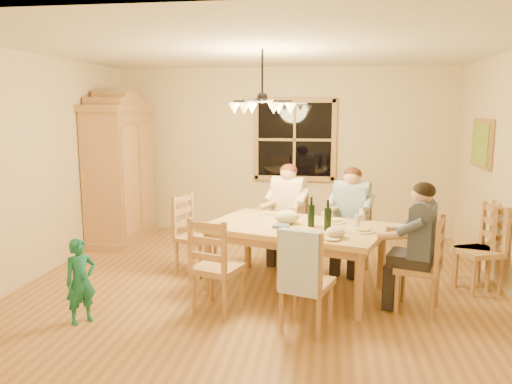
% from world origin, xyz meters
% --- Properties ---
extents(floor, '(5.50, 5.50, 0.00)m').
position_xyz_m(floor, '(0.00, 0.00, 0.00)').
color(floor, olive).
rests_on(floor, ground).
extents(ceiling, '(5.50, 5.00, 0.02)m').
position_xyz_m(ceiling, '(0.00, 0.00, 2.70)').
color(ceiling, white).
rests_on(ceiling, wall_back).
extents(wall_back, '(5.50, 0.02, 2.70)m').
position_xyz_m(wall_back, '(0.00, 2.50, 1.35)').
color(wall_back, beige).
rests_on(wall_back, floor).
extents(wall_left, '(0.02, 5.00, 2.70)m').
position_xyz_m(wall_left, '(-2.75, 0.00, 1.35)').
color(wall_left, beige).
rests_on(wall_left, floor).
extents(window, '(1.30, 0.06, 1.30)m').
position_xyz_m(window, '(0.20, 2.47, 1.55)').
color(window, black).
rests_on(window, wall_back).
extents(painting, '(0.06, 0.78, 0.64)m').
position_xyz_m(painting, '(2.71, 1.20, 1.60)').
color(painting, olive).
rests_on(painting, wall_right).
extents(chandelier, '(0.77, 0.68, 0.71)m').
position_xyz_m(chandelier, '(-0.00, 0.00, 2.08)').
color(chandelier, black).
rests_on(chandelier, ceiling).
extents(armoire, '(0.66, 1.40, 2.30)m').
position_xyz_m(armoire, '(-2.42, 1.60, 1.06)').
color(armoire, olive).
rests_on(armoire, floor).
extents(dining_table, '(2.20, 1.72, 0.76)m').
position_xyz_m(dining_table, '(0.41, -0.17, 0.66)').
color(dining_table, tan).
rests_on(dining_table, floor).
extents(chair_far_left, '(0.55, 0.54, 0.99)m').
position_xyz_m(chair_far_left, '(0.23, 0.84, 0.30)').
color(chair_far_left, '#A36E48').
rests_on(chair_far_left, floor).
extents(chair_far_right, '(0.55, 0.54, 0.99)m').
position_xyz_m(chair_far_right, '(1.05, 0.57, 0.30)').
color(chair_far_right, '#A36E48').
rests_on(chair_far_right, floor).
extents(chair_near_left, '(0.55, 0.54, 0.99)m').
position_xyz_m(chair_near_left, '(-0.34, -0.89, 0.30)').
color(chair_near_left, '#A36E48').
rests_on(chair_near_left, floor).
extents(chair_near_right, '(0.55, 0.54, 0.99)m').
position_xyz_m(chair_near_right, '(0.58, -1.19, 0.30)').
color(chair_near_right, '#A36E48').
rests_on(chair_near_right, floor).
extents(chair_end_left, '(0.54, 0.55, 0.99)m').
position_xyz_m(chair_end_left, '(-0.86, 0.25, 0.30)').
color(chair_end_left, '#A36E48').
rests_on(chair_end_left, floor).
extents(chair_end_right, '(0.54, 0.55, 0.99)m').
position_xyz_m(chair_end_right, '(1.68, -0.59, 0.30)').
color(chair_end_right, '#A36E48').
rests_on(chair_end_right, floor).
extents(adult_woman, '(0.49, 0.52, 0.87)m').
position_xyz_m(adult_woman, '(0.23, 0.84, 0.84)').
color(adult_woman, beige).
rests_on(adult_woman, floor).
extents(adult_plaid_man, '(0.49, 0.52, 0.87)m').
position_xyz_m(adult_plaid_man, '(1.05, 0.57, 0.84)').
color(adult_plaid_man, teal).
rests_on(adult_plaid_man, floor).
extents(adult_slate_man, '(0.52, 0.49, 0.87)m').
position_xyz_m(adult_slate_man, '(1.68, -0.59, 0.84)').
color(adult_slate_man, '#3E4964').
rests_on(adult_slate_man, floor).
extents(towel, '(0.39, 0.21, 0.58)m').
position_xyz_m(towel, '(0.52, -1.37, 0.70)').
color(towel, '#AEC3EC').
rests_on(towel, chair_near_right).
extents(wine_bottle_a, '(0.08, 0.08, 0.33)m').
position_xyz_m(wine_bottle_a, '(0.58, -0.22, 0.93)').
color(wine_bottle_a, black).
rests_on(wine_bottle_a, dining_table).
extents(wine_bottle_b, '(0.08, 0.08, 0.33)m').
position_xyz_m(wine_bottle_b, '(0.76, -0.38, 0.93)').
color(wine_bottle_b, black).
rests_on(wine_bottle_b, dining_table).
extents(plate_woman, '(0.26, 0.26, 0.02)m').
position_xyz_m(plate_woman, '(0.07, 0.28, 0.77)').
color(plate_woman, white).
rests_on(plate_woman, dining_table).
extents(plate_plaid, '(0.26, 0.26, 0.02)m').
position_xyz_m(plate_plaid, '(0.83, 0.02, 0.77)').
color(plate_plaid, white).
rests_on(plate_plaid, dining_table).
extents(plate_slate, '(0.26, 0.26, 0.02)m').
position_xyz_m(plate_slate, '(1.12, -0.38, 0.77)').
color(plate_slate, white).
rests_on(plate_slate, dining_table).
extents(wine_glass_a, '(0.06, 0.06, 0.14)m').
position_xyz_m(wine_glass_a, '(0.31, 0.18, 0.83)').
color(wine_glass_a, silver).
rests_on(wine_glass_a, dining_table).
extents(wine_glass_b, '(0.06, 0.06, 0.14)m').
position_xyz_m(wine_glass_b, '(1.08, -0.19, 0.83)').
color(wine_glass_b, silver).
rests_on(wine_glass_b, dining_table).
extents(cap, '(0.20, 0.20, 0.11)m').
position_xyz_m(cap, '(0.84, -0.67, 0.82)').
color(cap, '#D0B68B').
rests_on(cap, dining_table).
extents(napkin, '(0.21, 0.19, 0.03)m').
position_xyz_m(napkin, '(0.25, -0.31, 0.78)').
color(napkin, '#485985').
rests_on(napkin, dining_table).
extents(cloth_bundle, '(0.28, 0.22, 0.15)m').
position_xyz_m(cloth_bundle, '(0.30, -0.12, 0.84)').
color(cloth_bundle, '#BFB38A').
rests_on(cloth_bundle, dining_table).
extents(child, '(0.35, 0.36, 0.83)m').
position_xyz_m(child, '(-1.58, -1.35, 0.42)').
color(child, '#18705F').
rests_on(child, floor).
extents(chair_spare_front, '(0.55, 0.57, 0.99)m').
position_xyz_m(chair_spare_front, '(2.45, 0.12, 0.30)').
color(chair_spare_front, '#A36E48').
rests_on(chair_spare_front, floor).
extents(chair_spare_back, '(0.52, 0.53, 0.99)m').
position_xyz_m(chair_spare_back, '(2.45, 0.31, 0.30)').
color(chair_spare_back, '#A36E48').
rests_on(chair_spare_back, floor).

